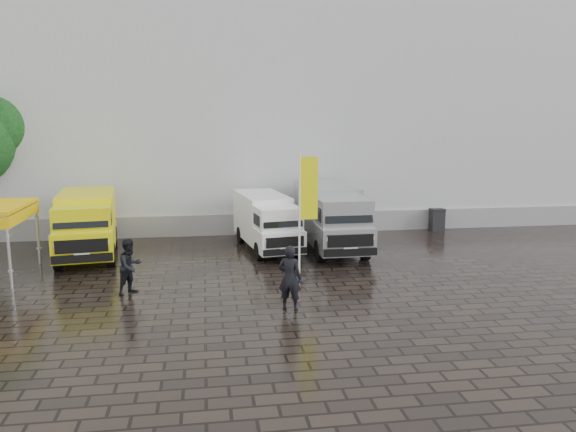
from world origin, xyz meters
name	(u,v)px	position (x,y,z in m)	size (l,w,h in m)	color
ground	(300,280)	(0.00, 0.00, 0.00)	(120.00, 120.00, 0.00)	black
exhibition_hall	(289,110)	(2.00, 16.00, 6.00)	(44.00, 16.00, 12.00)	silver
hall_plinth	(313,222)	(2.00, 7.95, 0.50)	(44.00, 0.15, 1.00)	gray
van_yellow	(87,226)	(-7.93, 4.41, 1.28)	(2.13, 5.53, 2.55)	yellow
van_white	(267,223)	(-0.64, 4.66, 1.15)	(1.77, 5.30, 2.30)	white
van_silver	(331,218)	(2.07, 4.33, 1.35)	(2.08, 6.24, 2.70)	#A5A8AA
flagpole	(305,210)	(0.16, 0.00, 2.45)	(0.88, 0.50, 4.46)	black
wheelie_bin	(437,220)	(8.20, 7.46, 0.56)	(0.67, 0.67, 1.11)	black
person_front	(290,278)	(-0.81, -2.99, 0.97)	(0.71, 0.47, 1.94)	black
person_tent	(130,266)	(-5.62, -0.70, 0.89)	(0.87, 0.68, 1.78)	black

